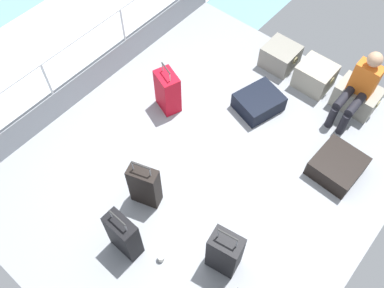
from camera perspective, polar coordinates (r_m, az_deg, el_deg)
ground_plane at (r=5.61m, az=2.03°, el=-3.02°), size 4.40×5.20×0.06m
gunwale_port at (r=6.40m, az=-13.33°, el=9.14°), size 0.06×5.20×0.45m
railing_port at (r=6.02m, az=-14.37°, el=12.70°), size 0.04×4.20×1.02m
sea_wake at (r=7.72m, az=-19.66°, el=11.05°), size 12.00×12.00×0.01m
cargo_crate_0 at (r=6.72m, az=12.00°, el=11.69°), size 0.53×0.47×0.36m
cargo_crate_1 at (r=6.53m, az=16.51°, el=8.94°), size 0.55×0.47×0.39m
cargo_crate_2 at (r=6.46m, az=21.62°, el=6.02°), size 0.63×0.43×0.38m
passenger_seated at (r=6.07m, az=21.94°, el=7.27°), size 0.34×0.66×1.08m
suitcase_0 at (r=5.74m, az=19.29°, el=-2.87°), size 0.61×0.65×0.26m
suitcase_1 at (r=6.10m, az=9.12°, el=5.69°), size 0.66×0.73×0.26m
suitcase_2 at (r=4.71m, az=4.50°, el=-14.60°), size 0.39×0.30×0.89m
suitcase_3 at (r=5.07m, az=-6.49°, el=-5.74°), size 0.40×0.29×0.84m
suitcase_4 at (r=5.91m, az=-3.36°, el=7.21°), size 0.42×0.36×0.80m
suitcase_6 at (r=4.83m, az=-9.35°, el=-12.27°), size 0.38×0.21×0.85m
paper_cup at (r=5.01m, az=-4.26°, el=-15.28°), size 0.08×0.08×0.10m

